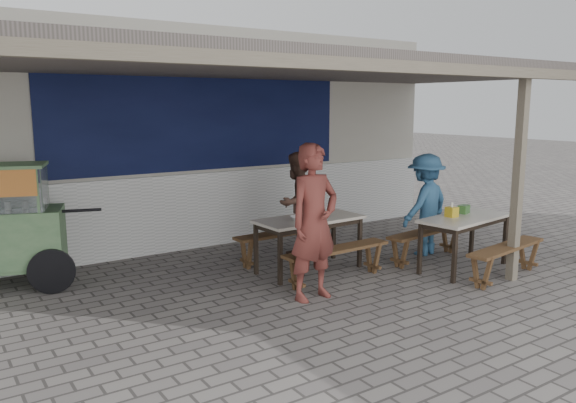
% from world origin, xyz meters
% --- Properties ---
extents(ground, '(60.00, 60.00, 0.00)m').
position_xyz_m(ground, '(0.00, 0.00, 0.00)').
color(ground, slate).
rests_on(ground, ground).
extents(back_wall, '(9.00, 1.28, 3.50)m').
position_xyz_m(back_wall, '(-0.00, 3.58, 1.72)').
color(back_wall, beige).
rests_on(back_wall, ground).
extents(warung_roof, '(9.00, 4.21, 2.81)m').
position_xyz_m(warung_roof, '(0.02, 0.90, 2.71)').
color(warung_roof, '#5E5550').
rests_on(warung_roof, ground).
extents(table_left, '(1.52, 0.74, 0.75)m').
position_xyz_m(table_left, '(0.36, 0.91, 0.67)').
color(table_left, beige).
rests_on(table_left, ground).
extents(bench_left_street, '(1.60, 0.34, 0.45)m').
position_xyz_m(bench_left_street, '(0.39, 0.32, 0.34)').
color(bench_left_street, brown).
rests_on(bench_left_street, ground).
extents(bench_left_wall, '(1.60, 0.34, 0.45)m').
position_xyz_m(bench_left_wall, '(0.34, 1.50, 0.34)').
color(bench_left_wall, brown).
rests_on(bench_left_wall, ground).
extents(table_right, '(1.53, 0.85, 0.75)m').
position_xyz_m(table_right, '(2.22, -0.22, 0.67)').
color(table_right, beige).
rests_on(table_right, ground).
extents(bench_right_street, '(1.58, 0.50, 0.45)m').
position_xyz_m(bench_right_street, '(2.31, -0.83, 0.34)').
color(bench_right_street, brown).
rests_on(bench_right_street, ground).
extents(bench_right_wall, '(1.58, 0.50, 0.45)m').
position_xyz_m(bench_right_wall, '(2.13, 0.40, 0.34)').
color(bench_right_wall, brown).
rests_on(bench_right_wall, ground).
extents(vendor_cart, '(2.01, 1.17, 1.57)m').
position_xyz_m(vendor_cart, '(-3.23, 2.39, 0.85)').
color(vendor_cart, '#6A8F5F').
rests_on(vendor_cart, ground).
extents(patron_street_side, '(0.70, 0.49, 1.85)m').
position_xyz_m(patron_street_side, '(-0.25, -0.02, 0.92)').
color(patron_street_side, brown).
rests_on(patron_street_side, ground).
extents(patron_wall_side, '(0.93, 0.83, 1.57)m').
position_xyz_m(patron_wall_side, '(0.78, 1.82, 0.79)').
color(patron_wall_side, '#51362B').
rests_on(patron_wall_side, ground).
extents(patron_right_table, '(1.09, 0.76, 1.55)m').
position_xyz_m(patron_right_table, '(2.37, 0.66, 0.77)').
color(patron_right_table, '#356591').
rests_on(patron_right_table, ground).
extents(tissue_box, '(0.14, 0.14, 0.14)m').
position_xyz_m(tissue_box, '(2.04, -0.13, 0.82)').
color(tissue_box, gold).
rests_on(tissue_box, table_right).
extents(donation_box, '(0.20, 0.17, 0.12)m').
position_xyz_m(donation_box, '(2.39, -0.05, 0.81)').
color(donation_box, '#3C7233').
rests_on(donation_box, table_right).
extents(condiment_jar, '(0.07, 0.07, 0.08)m').
position_xyz_m(condiment_jar, '(0.80, 1.17, 0.79)').
color(condiment_jar, silver).
rests_on(condiment_jar, table_left).
extents(condiment_bowl, '(0.29, 0.29, 0.05)m').
position_xyz_m(condiment_bowl, '(0.15, 0.87, 0.78)').
color(condiment_bowl, white).
rests_on(condiment_bowl, table_left).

